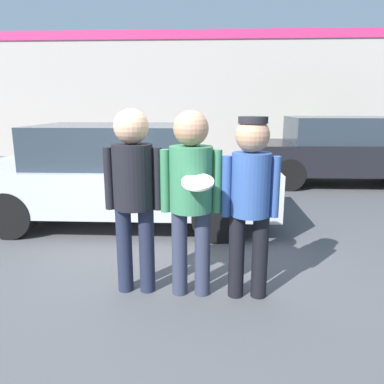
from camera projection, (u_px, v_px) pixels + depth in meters
ground_plane at (171, 279)px, 3.97m from camera, size 56.00×56.00×0.00m
storefront_building at (199, 95)px, 12.71m from camera, size 24.00×0.22×4.20m
person_left at (133, 185)px, 3.50m from camera, size 0.55×0.38×1.78m
person_middle_with_frisbee at (191, 187)px, 3.44m from camera, size 0.57×0.61×1.76m
person_right at (250, 192)px, 3.40m from camera, size 0.53×0.36×1.71m
parked_car_near at (122, 174)px, 5.78m from camera, size 4.57×1.87×1.51m
parked_car_far at (344, 150)px, 8.67m from camera, size 4.63×1.93×1.54m
shrub at (320, 140)px, 11.99m from camera, size 1.39×1.39×1.39m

